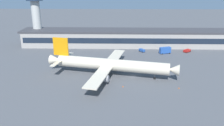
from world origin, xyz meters
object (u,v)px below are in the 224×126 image
object	(u,v)px
traffic_cone_0	(179,88)
pushback_tractor	(187,51)
airliner	(110,65)
catering_truck	(165,50)
follow_me_car	(142,50)
control_tower	(36,13)
traffic_cone_1	(123,86)

from	to	relation	value
traffic_cone_0	pushback_tractor	bearing A→B (deg)	71.50
pushback_tractor	airliner	bearing A→B (deg)	-139.95
pushback_tractor	traffic_cone_0	distance (m)	59.34
airliner	catering_truck	size ratio (longest dim) A/B	8.37
airliner	catering_truck	distance (m)	51.12
airliner	follow_me_car	size ratio (longest dim) A/B	13.61
traffic_cone_0	control_tower	bearing A→B (deg)	138.46
catering_truck	follow_me_car	distance (m)	15.13
control_tower	airliner	bearing A→B (deg)	-47.79
follow_me_car	traffic_cone_1	xyz separation A→B (m)	(-13.53, -55.33, -0.76)
control_tower	traffic_cone_1	bearing A→B (deg)	-50.66
catering_truck	traffic_cone_1	size ratio (longest dim) A/B	11.64
follow_me_car	pushback_tractor	world-z (taller)	follow_me_car
control_tower	traffic_cone_1	distance (m)	98.70
control_tower	follow_me_car	bearing A→B (deg)	-14.30
control_tower	catering_truck	xyz separation A→B (m)	(89.07, -22.63, -20.66)
catering_truck	traffic_cone_1	distance (m)	58.88
control_tower	pushback_tractor	size ratio (longest dim) A/B	6.95
airliner	traffic_cone_0	distance (m)	34.19
airliner	traffic_cone_1	world-z (taller)	airliner
catering_truck	traffic_cone_1	world-z (taller)	catering_truck
airliner	catering_truck	bearing A→B (deg)	47.80
control_tower	traffic_cone_0	bearing A→B (deg)	-41.54
airliner	traffic_cone_0	world-z (taller)	airliner
traffic_cone_1	control_tower	bearing A→B (deg)	129.34
control_tower	traffic_cone_0	distance (m)	115.93
traffic_cone_0	follow_me_car	bearing A→B (deg)	100.71
control_tower	follow_me_car	xyz separation A→B (m)	(74.44, -18.97, -21.86)
traffic_cone_1	traffic_cone_0	bearing A→B (deg)	-2.58
pushback_tractor	follow_me_car	bearing A→B (deg)	179.70
control_tower	traffic_cone_0	size ratio (longest dim) A/B	61.33
control_tower	catering_truck	size ratio (longest dim) A/B	4.88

